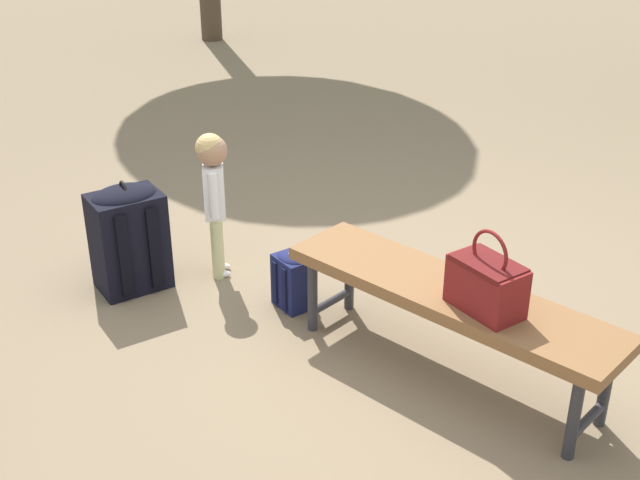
{
  "coord_description": "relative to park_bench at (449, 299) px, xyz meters",
  "views": [
    {
      "loc": [
        -2.47,
        2.47,
        2.26
      ],
      "look_at": [
        0.29,
        0.14,
        0.45
      ],
      "focal_mm": 46.07,
      "sensor_mm": 36.0,
      "label": 1
    }
  ],
  "objects": [
    {
      "name": "backpack_large",
      "position": [
        1.66,
        0.7,
        -0.08
      ],
      "size": [
        0.36,
        0.4,
        0.63
      ],
      "color": "black",
      "rests_on": "ground"
    },
    {
      "name": "child_standing",
      "position": [
        1.47,
        0.27,
        0.16
      ],
      "size": [
        0.2,
        0.18,
        0.84
      ],
      "color": "#CCCC8C",
      "rests_on": "ground"
    },
    {
      "name": "handbag",
      "position": [
        -0.21,
        0.02,
        0.18
      ],
      "size": [
        0.34,
        0.21,
        0.37
      ],
      "color": "maroon",
      "rests_on": "park_bench"
    },
    {
      "name": "backpack_small",
      "position": [
        0.92,
        0.16,
        -0.23
      ],
      "size": [
        0.21,
        0.19,
        0.33
      ],
      "color": "#191E4C",
      "rests_on": "ground"
    },
    {
      "name": "park_bench",
      "position": [
        0.0,
        0.0,
        0.0
      ],
      "size": [
        1.64,
        0.6,
        0.45
      ],
      "color": "brown",
      "rests_on": "ground"
    },
    {
      "name": "ground_plane",
      "position": [
        0.44,
        -0.01,
        -0.39
      ],
      "size": [
        40.0,
        40.0,
        0.0
      ],
      "primitive_type": "plane",
      "color": "#7F6B51",
      "rests_on": "ground"
    }
  ]
}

